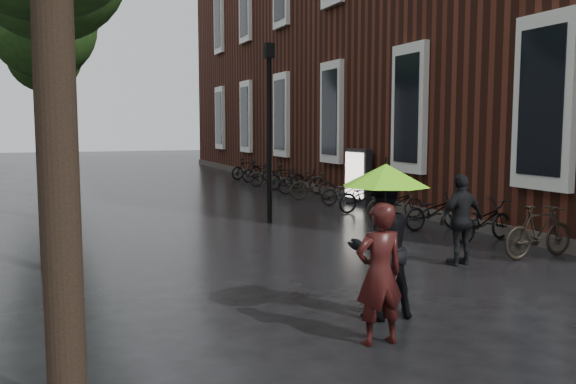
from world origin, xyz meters
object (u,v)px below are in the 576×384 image
person_black (381,248)px  pedestrian_walking (461,220)px  lamp_post (269,115)px  ad_lightbox (358,177)px  person_burgundy (379,274)px  parked_bicycles (335,189)px

person_black → pedestrian_walking: bearing=-140.8°
pedestrian_walking → person_black: bearing=29.5°
pedestrian_walking → lamp_post: 6.45m
pedestrian_walking → ad_lightbox: size_ratio=0.93×
lamp_post → pedestrian_walking: bearing=-75.5°
person_black → person_burgundy: bearing=61.9°
person_black → ad_lightbox: person_black is taller
person_black → pedestrian_walking: (2.92, 2.14, -0.09)m
person_black → pedestrian_walking: size_ratio=1.11×
person_black → parked_bicycles: 12.03m
ad_lightbox → pedestrian_walking: bearing=-111.5°
person_burgundy → parked_bicycles: bearing=-112.8°
person_black → parked_bicycles: person_black is taller
person_burgundy → pedestrian_walking: 4.56m
pedestrian_walking → parked_bicycles: 9.10m
parked_bicycles → person_black: bearing=-113.1°
parked_bicycles → ad_lightbox: (0.55, -0.56, 0.44)m
person_black → ad_lightbox: bearing=-113.7°
person_black → lamp_post: bearing=-96.7°
person_burgundy → pedestrian_walking: bearing=-138.0°
pedestrian_walking → lamp_post: size_ratio=0.36×
pedestrian_walking → person_burgundy: bearing=34.4°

